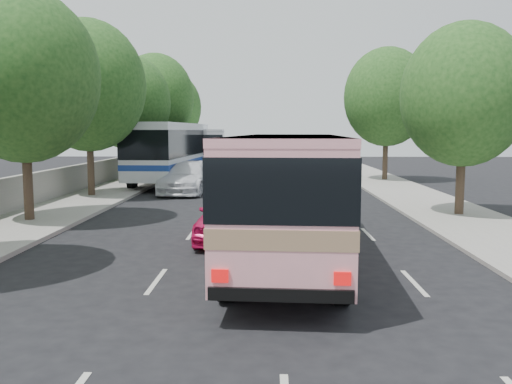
{
  "coord_description": "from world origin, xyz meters",
  "views": [
    {
      "loc": [
        0.77,
        -14.5,
        3.57
      ],
      "look_at": [
        0.36,
        2.8,
        1.6
      ],
      "focal_mm": 38.0,
      "sensor_mm": 36.0,
      "label": 1
    }
  ],
  "objects_px": {
    "pink_bus": "(289,184)",
    "tour_coach_front": "(171,147)",
    "pink_taxi": "(233,215)",
    "white_pickup": "(189,178)",
    "tour_coach_rear": "(209,146)"
  },
  "relations": [
    {
      "from": "pink_taxi",
      "to": "tour_coach_front",
      "type": "height_order",
      "value": "tour_coach_front"
    },
    {
      "from": "tour_coach_front",
      "to": "white_pickup",
      "type": "bearing_deg",
      "value": -67.75
    },
    {
      "from": "tour_coach_front",
      "to": "pink_taxi",
      "type": "bearing_deg",
      "value": -71.11
    },
    {
      "from": "pink_bus",
      "to": "tour_coach_front",
      "type": "height_order",
      "value": "tour_coach_front"
    },
    {
      "from": "pink_bus",
      "to": "pink_taxi",
      "type": "xyz_separation_m",
      "value": [
        -1.72,
        2.88,
        -1.3
      ]
    },
    {
      "from": "pink_bus",
      "to": "pink_taxi",
      "type": "distance_m",
      "value": 3.6
    },
    {
      "from": "white_pickup",
      "to": "tour_coach_front",
      "type": "height_order",
      "value": "tour_coach_front"
    },
    {
      "from": "pink_bus",
      "to": "pink_taxi",
      "type": "bearing_deg",
      "value": 124.27
    },
    {
      "from": "white_pickup",
      "to": "tour_coach_front",
      "type": "xyz_separation_m",
      "value": [
        -2.08,
        5.96,
        1.56
      ]
    },
    {
      "from": "white_pickup",
      "to": "tour_coach_rear",
      "type": "bearing_deg",
      "value": 99.08
    },
    {
      "from": "tour_coach_rear",
      "to": "tour_coach_front",
      "type": "bearing_deg",
      "value": -101.67
    },
    {
      "from": "pink_bus",
      "to": "pink_taxi",
      "type": "relative_size",
      "value": 2.24
    },
    {
      "from": "white_pickup",
      "to": "tour_coach_rear",
      "type": "relative_size",
      "value": 0.49
    },
    {
      "from": "pink_taxi",
      "to": "white_pickup",
      "type": "relative_size",
      "value": 0.8
    },
    {
      "from": "pink_bus",
      "to": "tour_coach_front",
      "type": "bearing_deg",
      "value": 111.48
    }
  ]
}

